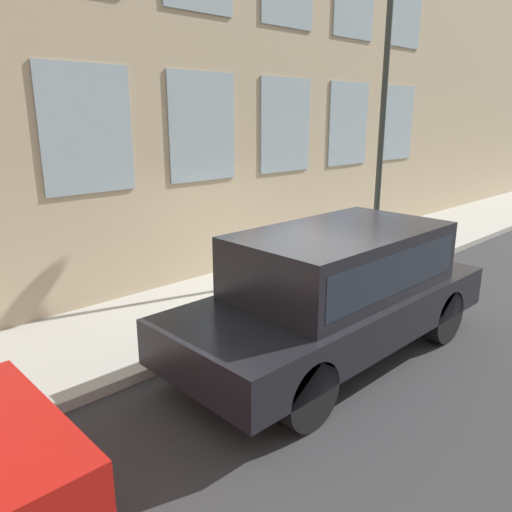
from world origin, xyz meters
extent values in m
plane|color=#2D2D30|center=(0.00, 0.00, 0.00)|extent=(80.00, 80.00, 0.00)
cube|color=#9E9B93|center=(1.30, 0.00, 0.07)|extent=(2.59, 60.00, 0.14)
cube|color=tan|center=(2.74, 0.00, 3.98)|extent=(0.30, 40.00, 7.96)
cube|color=#8C9EA8|center=(2.57, -6.92, 3.07)|extent=(0.03, 1.55, 2.00)
cube|color=#8C9EA8|center=(2.57, -4.61, 3.07)|extent=(0.03, 1.55, 2.00)
cube|color=#8C9EA8|center=(2.57, -2.31, 3.07)|extent=(0.03, 1.55, 2.00)
cube|color=#8C9EA8|center=(2.57, 0.00, 3.07)|extent=(0.03, 1.55, 2.00)
cube|color=#8C9EA8|center=(2.57, 2.31, 3.07)|extent=(0.03, 1.55, 2.00)
cube|color=#8C9EA8|center=(2.57, -6.92, 6.05)|extent=(0.03, 1.55, 2.00)
cylinder|color=gold|center=(0.35, 0.40, 0.16)|extent=(0.33, 0.33, 0.04)
cylinder|color=gold|center=(0.35, 0.40, 0.48)|extent=(0.24, 0.24, 0.68)
sphere|color=#A4891E|center=(0.35, 0.40, 0.82)|extent=(0.25, 0.25, 0.25)
cylinder|color=black|center=(0.35, 0.40, 0.90)|extent=(0.08, 0.08, 0.10)
cylinder|color=gold|center=(0.35, 0.23, 0.56)|extent=(0.09, 0.10, 0.09)
cylinder|color=gold|center=(0.35, 0.58, 0.56)|extent=(0.09, 0.10, 0.09)
cylinder|color=navy|center=(0.47, 0.91, 0.41)|extent=(0.08, 0.08, 0.54)
cylinder|color=navy|center=(0.58, 0.91, 0.41)|extent=(0.08, 0.08, 0.54)
cube|color=yellow|center=(0.53, 0.91, 0.88)|extent=(0.15, 0.10, 0.40)
cylinder|color=yellow|center=(0.42, 0.91, 0.89)|extent=(0.06, 0.06, 0.38)
cylinder|color=yellow|center=(0.63, 0.91, 0.89)|extent=(0.06, 0.06, 0.38)
sphere|color=#8C6647|center=(0.53, 0.91, 1.17)|extent=(0.18, 0.18, 0.18)
cylinder|color=black|center=(-2.09, 2.31, 0.40)|extent=(0.24, 0.80, 0.80)
cylinder|color=black|center=(-0.36, 2.31, 0.40)|extent=(0.24, 0.80, 0.80)
cylinder|color=black|center=(-2.09, -0.79, 0.40)|extent=(0.24, 0.80, 0.80)
cylinder|color=black|center=(-0.36, -0.79, 0.40)|extent=(0.24, 0.80, 0.80)
cube|color=black|center=(-1.22, 0.76, 0.69)|extent=(1.97, 5.00, 0.57)
cube|color=black|center=(-1.22, 0.63, 1.40)|extent=(1.74, 3.10, 0.84)
cube|color=#1E232D|center=(-1.22, 0.63, 1.40)|extent=(1.75, 2.85, 0.54)
cylinder|color=#2D332D|center=(0.61, -3.04, 0.20)|extent=(0.26, 0.26, 0.12)
cylinder|color=#2D332D|center=(0.61, -3.04, 3.01)|extent=(0.12, 0.12, 5.74)
camera|label=1|loc=(-5.13, 6.01, 3.30)|focal=35.00mm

